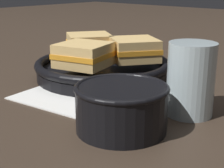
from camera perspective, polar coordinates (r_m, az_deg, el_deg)
The scene contains 9 objects.
ground_plane at distance 0.61m, azimuth -3.53°, elevation -2.97°, with size 4.00×4.00×0.00m, color #382B21.
napkin at distance 0.64m, azimuth -3.91°, elevation -1.83°, with size 0.26×0.23×0.00m.
soup_bowl at distance 0.49m, azimuth 1.59°, elevation -3.45°, with size 0.13×0.13×0.07m.
spoon at distance 0.62m, azimuth -1.35°, elevation -1.78°, with size 0.15×0.03×0.01m.
skillet at distance 0.75m, azimuth -1.48°, elevation 2.59°, with size 0.29×0.40×0.04m.
sandwich_near_left at distance 0.74m, azimuth 3.71°, elevation 5.79°, with size 0.13×0.13×0.05m.
sandwich_near_right at distance 0.80m, azimuth -3.78°, elevation 6.65°, with size 0.13×0.13×0.05m.
sandwich_far_left at distance 0.68m, azimuth -4.69°, elevation 4.87°, with size 0.12×0.12×0.05m.
drinking_glass at distance 0.55m, azimuth 12.96°, elevation 0.76°, with size 0.07×0.07×0.12m.
Camera 1 is at (0.42, -0.40, 0.21)m, focal length 55.00 mm.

